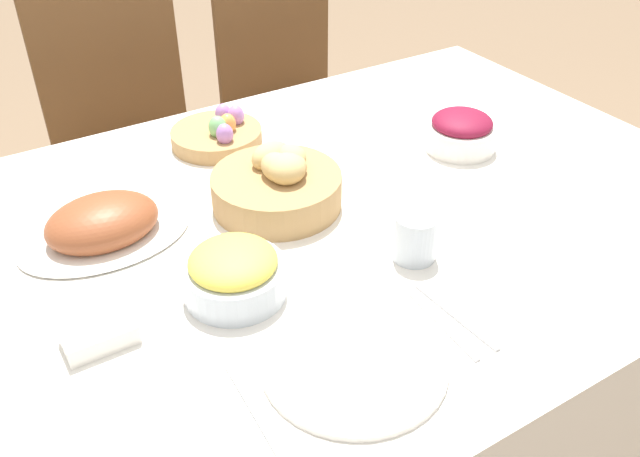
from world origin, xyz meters
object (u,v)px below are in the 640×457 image
(beet_salad_bowl, at_px, (461,131))
(dinner_plate, at_px, (354,362))
(ham_platter, at_px, (103,225))
(spoon, at_px, (456,316))
(bread_basket, at_px, (277,185))
(drinking_cup, at_px, (415,237))
(egg_basket, at_px, (218,134))
(knife, at_px, (441,323))
(butter_dish, at_px, (99,335))
(chair_far_center, at_px, (134,141))
(pineapple_bowl, at_px, (234,273))
(chair_far_right, at_px, (295,100))
(fork, at_px, (254,410))

(beet_salad_bowl, relative_size, dinner_plate, 0.57)
(ham_platter, height_order, dinner_plate, ham_platter)
(spoon, bearing_deg, bread_basket, 97.83)
(ham_platter, relative_size, drinking_cup, 3.64)
(dinner_plate, xyz_separation_m, spoon, (0.19, 0.00, -0.00))
(egg_basket, height_order, spoon, egg_basket)
(beet_salad_bowl, height_order, knife, beet_salad_bowl)
(ham_platter, height_order, butter_dish, ham_platter)
(ham_platter, relative_size, beet_salad_bowl, 1.99)
(bread_basket, bearing_deg, butter_dish, -154.57)
(egg_basket, height_order, beet_salad_bowl, beet_salad_bowl)
(egg_basket, distance_m, butter_dish, 0.63)
(ham_platter, distance_m, butter_dish, 0.27)
(drinking_cup, bearing_deg, chair_far_center, 98.44)
(drinking_cup, bearing_deg, pineapple_bowl, 166.52)
(pineapple_bowl, height_order, knife, pineapple_bowl)
(spoon, relative_size, butter_dish, 1.70)
(bread_basket, distance_m, ham_platter, 0.32)
(chair_far_right, relative_size, drinking_cup, 11.75)
(chair_far_center, relative_size, knife, 5.62)
(ham_platter, xyz_separation_m, fork, (0.05, -0.49, -0.03))
(dinner_plate, height_order, fork, dinner_plate)
(beet_salad_bowl, bearing_deg, knife, -133.94)
(beet_salad_bowl, height_order, fork, beet_salad_bowl)
(egg_basket, distance_m, beet_salad_bowl, 0.53)
(egg_basket, xyz_separation_m, drinking_cup, (0.11, -0.55, 0.02))
(egg_basket, distance_m, spoon, 0.71)
(bread_basket, height_order, egg_basket, bread_basket)
(chair_far_right, relative_size, pineapple_bowl, 6.01)
(chair_far_center, height_order, fork, chair_far_center)
(knife, bearing_deg, egg_basket, 96.63)
(pineapple_bowl, bearing_deg, fork, -110.15)
(pineapple_bowl, height_order, dinner_plate, pineapple_bowl)
(chair_far_right, relative_size, butter_dish, 9.53)
(bread_basket, distance_m, drinking_cup, 0.29)
(butter_dish, bearing_deg, knife, -27.17)
(chair_far_center, height_order, butter_dish, chair_far_center)
(bread_basket, xyz_separation_m, butter_dish, (-0.40, -0.19, -0.03))
(chair_far_right, bearing_deg, drinking_cup, -113.57)
(dinner_plate, bearing_deg, fork, 180.00)
(ham_platter, xyz_separation_m, spoon, (0.40, -0.49, -0.03))
(dinner_plate, bearing_deg, egg_basket, 80.71)
(chair_far_right, relative_size, beet_salad_bowl, 6.45)
(chair_far_right, xyz_separation_m, bread_basket, (-0.51, -0.82, 0.26))
(dinner_plate, xyz_separation_m, knife, (0.16, 0.00, -0.00))
(chair_far_center, xyz_separation_m, egg_basket, (0.05, -0.53, 0.24))
(drinking_cup, bearing_deg, beet_salad_bowl, 38.01)
(ham_platter, distance_m, fork, 0.49)
(chair_far_right, bearing_deg, knife, -114.15)
(pineapple_bowl, relative_size, drinking_cup, 1.95)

